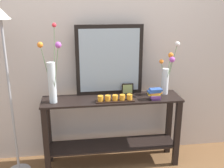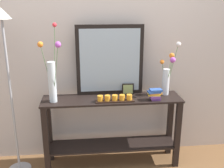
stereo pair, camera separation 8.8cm
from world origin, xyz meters
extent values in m
cube|color=brown|center=(0.00, 0.00, -0.01)|extent=(7.00, 6.00, 0.02)
cube|color=beige|center=(0.00, 0.29, 1.35)|extent=(6.40, 0.08, 2.70)
cube|color=black|center=(0.00, 0.00, 0.76)|extent=(1.45, 0.34, 0.02)
cube|color=black|center=(0.00, 0.00, 0.22)|extent=(1.39, 0.30, 0.02)
cube|color=black|center=(-0.69, -0.13, 0.38)|extent=(0.06, 0.06, 0.75)
cube|color=black|center=(0.69, -0.13, 0.38)|extent=(0.06, 0.06, 0.75)
cube|color=black|center=(-0.69, 0.13, 0.38)|extent=(0.06, 0.06, 0.75)
cube|color=black|center=(0.69, 0.13, 0.38)|extent=(0.06, 0.06, 0.75)
cube|color=black|center=(-0.01, 0.14, 1.15)|extent=(0.71, 0.03, 0.74)
cube|color=#9EADB7|center=(-0.01, 0.13, 1.15)|extent=(0.63, 0.00, 0.66)
cylinder|color=silver|center=(-0.60, -0.03, 0.98)|extent=(0.08, 0.08, 0.41)
cylinder|color=#4C753D|center=(-0.63, -0.04, 1.08)|extent=(0.10, 0.03, 0.56)
sphere|color=orange|center=(-0.68, -0.05, 1.36)|extent=(0.06, 0.06, 0.06)
cylinder|color=#4C753D|center=(-0.55, -0.08, 1.08)|extent=(0.09, 0.07, 0.57)
sphere|color=#B24CB7|center=(-0.51, -0.11, 1.36)|extent=(0.06, 0.06, 0.06)
cylinder|color=#4C753D|center=(-0.57, 0.01, 1.16)|extent=(0.04, 0.10, 0.73)
sphere|color=red|center=(-0.55, 0.06, 1.53)|extent=(0.04, 0.04, 0.04)
cylinder|color=silver|center=(0.59, 0.06, 0.92)|extent=(0.08, 0.08, 0.28)
cylinder|color=#4C753D|center=(0.62, 0.08, 0.99)|extent=(0.07, 0.07, 0.40)
sphere|color=orange|center=(0.65, 0.12, 1.19)|extent=(0.06, 0.06, 0.06)
cylinder|color=#4C753D|center=(0.57, 0.06, 0.97)|extent=(0.07, 0.02, 0.34)
sphere|color=orange|center=(0.53, 0.06, 1.14)|extent=(0.05, 0.05, 0.05)
cylinder|color=#4C753D|center=(0.64, 0.07, 1.06)|extent=(0.11, 0.02, 0.52)
sphere|color=silver|center=(0.70, 0.06, 1.32)|extent=(0.05, 0.05, 0.05)
cylinder|color=#4C753D|center=(0.60, 0.03, 0.98)|extent=(0.06, 0.06, 0.37)
sphere|color=#B24CB7|center=(0.63, 0.00, 1.17)|extent=(0.06, 0.06, 0.06)
cube|color=black|center=(0.02, -0.09, 0.78)|extent=(0.39, 0.09, 0.01)
cylinder|color=orange|center=(-0.13, -0.09, 0.81)|extent=(0.06, 0.06, 0.05)
cylinder|color=orange|center=(-0.05, -0.09, 0.81)|extent=(0.06, 0.06, 0.05)
cylinder|color=orange|center=(0.02, -0.09, 0.81)|extent=(0.06, 0.06, 0.05)
cylinder|color=orange|center=(0.09, -0.09, 0.81)|extent=(0.06, 0.06, 0.05)
cylinder|color=orange|center=(0.17, -0.09, 0.81)|extent=(0.06, 0.06, 0.05)
cube|color=black|center=(0.18, 0.10, 0.83)|extent=(0.13, 0.01, 0.12)
cube|color=#9FAF63|center=(0.18, 0.09, 0.83)|extent=(0.10, 0.00, 0.10)
cube|color=#663884|center=(0.44, -0.09, 0.78)|extent=(0.09, 0.09, 0.02)
cube|color=#663884|center=(0.43, -0.10, 0.81)|extent=(0.11, 0.09, 0.03)
cube|color=gold|center=(0.42, -0.09, 0.83)|extent=(0.13, 0.09, 0.02)
cube|color=orange|center=(0.44, -0.09, 0.85)|extent=(0.13, 0.09, 0.01)
cube|color=#2D519E|center=(0.42, -0.10, 0.86)|extent=(0.14, 0.08, 0.02)
cube|color=#2D519E|center=(0.44, -0.09, 0.88)|extent=(0.12, 0.08, 0.02)
cylinder|color=#9E9EA3|center=(-1.01, -0.04, 0.81)|extent=(0.02, 0.02, 1.57)
cone|color=beige|center=(-1.01, -0.04, 1.64)|extent=(0.18, 0.18, 0.10)
camera|label=1|loc=(-0.36, -2.61, 1.77)|focal=43.17mm
camera|label=2|loc=(-0.27, -2.62, 1.77)|focal=43.17mm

